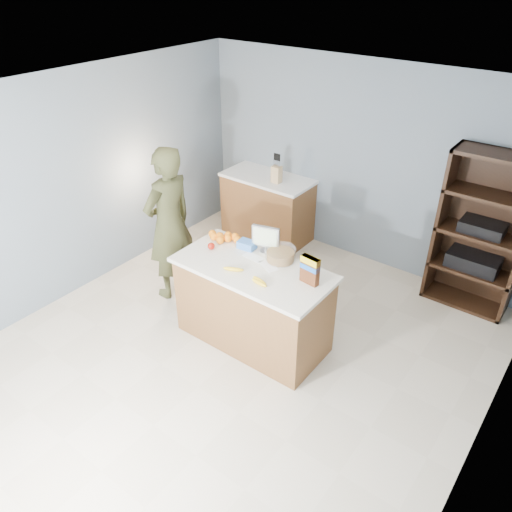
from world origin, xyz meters
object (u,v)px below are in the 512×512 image
Objects in this scene: cereal_box at (310,268)px; tv at (266,238)px; person at (169,224)px; counter_peninsula at (253,307)px; shelving_unit at (481,235)px.

tv is at bearing 162.31° from cereal_box.
person is 6.35× the size of tv.
counter_peninsula is 0.87m from cereal_box.
counter_peninsula is 5.53× the size of tv.
shelving_unit reaches higher than tv.
shelving_unit is 2.19m from cereal_box.
cereal_box is (0.65, -0.21, -0.00)m from tv.
tv reaches higher than counter_peninsula.
person is 1.86m from cereal_box.
shelving_unit is at bearing 47.00° from tv.
shelving_unit is 2.39m from tv.
tv is 1.04× the size of cereal_box.
person reaches higher than tv.
tv is (-1.63, -1.74, 0.19)m from shelving_unit.
counter_peninsula is at bearing -170.05° from cereal_box.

